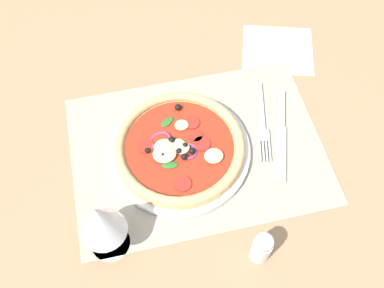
{
  "coord_description": "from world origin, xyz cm",
  "views": [
    {
      "loc": [
        9.95,
        39.4,
        70.95
      ],
      "look_at": [
        1.0,
        0.0,
        2.49
      ],
      "focal_mm": 41.09,
      "sensor_mm": 36.0,
      "label": 1
    }
  ],
  "objects_px": {
    "pizza": "(179,146)",
    "fork": "(263,125)",
    "plate": "(180,151)",
    "pepper_shaker": "(261,248)",
    "napkin": "(278,49)",
    "wine_glass": "(100,221)",
    "knife": "(281,135)"
  },
  "relations": [
    {
      "from": "pizza",
      "to": "napkin",
      "type": "xyz_separation_m",
      "value": [
        -0.26,
        -0.2,
        -0.02
      ]
    },
    {
      "from": "napkin",
      "to": "pizza",
      "type": "bearing_deg",
      "value": 38.1
    },
    {
      "from": "knife",
      "to": "wine_glass",
      "type": "bearing_deg",
      "value": -49.04
    },
    {
      "from": "knife",
      "to": "wine_glass",
      "type": "xyz_separation_m",
      "value": [
        0.34,
        0.14,
        0.09
      ]
    },
    {
      "from": "knife",
      "to": "pepper_shaker",
      "type": "xyz_separation_m",
      "value": [
        0.11,
        0.21,
        0.03
      ]
    },
    {
      "from": "pizza",
      "to": "napkin",
      "type": "distance_m",
      "value": 0.33
    },
    {
      "from": "pizza",
      "to": "fork",
      "type": "height_order",
      "value": "pizza"
    },
    {
      "from": "fork",
      "to": "wine_glass",
      "type": "bearing_deg",
      "value": -48.68
    },
    {
      "from": "pizza",
      "to": "fork",
      "type": "distance_m",
      "value": 0.17
    },
    {
      "from": "fork",
      "to": "pizza",
      "type": "bearing_deg",
      "value": -68.62
    },
    {
      "from": "plate",
      "to": "fork",
      "type": "distance_m",
      "value": 0.17
    },
    {
      "from": "knife",
      "to": "napkin",
      "type": "distance_m",
      "value": 0.22
    },
    {
      "from": "pizza",
      "to": "fork",
      "type": "xyz_separation_m",
      "value": [
        -0.17,
        -0.02,
        -0.02
      ]
    },
    {
      "from": "wine_glass",
      "to": "napkin",
      "type": "height_order",
      "value": "wine_glass"
    },
    {
      "from": "pepper_shaker",
      "to": "pizza",
      "type": "bearing_deg",
      "value": -67.95
    },
    {
      "from": "plate",
      "to": "knife",
      "type": "bearing_deg",
      "value": 178.02
    },
    {
      "from": "napkin",
      "to": "pepper_shaker",
      "type": "height_order",
      "value": "pepper_shaker"
    },
    {
      "from": "plate",
      "to": "wine_glass",
      "type": "height_order",
      "value": "wine_glass"
    },
    {
      "from": "wine_glass",
      "to": "pepper_shaker",
      "type": "height_order",
      "value": "wine_glass"
    },
    {
      "from": "plate",
      "to": "pizza",
      "type": "height_order",
      "value": "pizza"
    },
    {
      "from": "napkin",
      "to": "knife",
      "type": "bearing_deg",
      "value": 72.82
    },
    {
      "from": "fork",
      "to": "wine_glass",
      "type": "relative_size",
      "value": 1.2
    },
    {
      "from": "pizza",
      "to": "knife",
      "type": "bearing_deg",
      "value": 178.11
    },
    {
      "from": "pizza",
      "to": "knife",
      "type": "xyz_separation_m",
      "value": [
        -0.19,
        0.01,
        -0.02
      ]
    },
    {
      "from": "napkin",
      "to": "pepper_shaker",
      "type": "distance_m",
      "value": 0.45
    },
    {
      "from": "pizza",
      "to": "knife",
      "type": "height_order",
      "value": "pizza"
    },
    {
      "from": "plate",
      "to": "pizza",
      "type": "relative_size",
      "value": 1.09
    },
    {
      "from": "knife",
      "to": "wine_glass",
      "type": "height_order",
      "value": "wine_glass"
    },
    {
      "from": "pizza",
      "to": "napkin",
      "type": "height_order",
      "value": "pizza"
    },
    {
      "from": "pizza",
      "to": "fork",
      "type": "relative_size",
      "value": 1.33
    },
    {
      "from": "pizza",
      "to": "pepper_shaker",
      "type": "xyz_separation_m",
      "value": [
        -0.09,
        0.21,
        0.01
      ]
    },
    {
      "from": "knife",
      "to": "pepper_shaker",
      "type": "distance_m",
      "value": 0.24
    }
  ]
}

